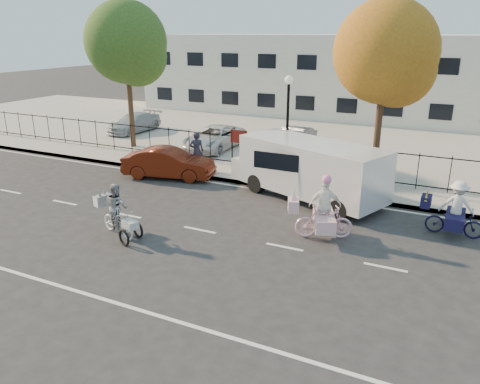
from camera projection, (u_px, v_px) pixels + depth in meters
The scene contains 20 objects.
ground at pixel (200, 230), 15.51m from camera, with size 120.00×120.00×0.00m, color #333334.
road_markings at pixel (200, 230), 15.51m from camera, with size 60.00×9.52×0.01m, color silver, non-canonical shape.
curb at pixel (260, 185), 19.78m from camera, with size 60.00×0.10×0.15m, color #A8A399.
sidewalk at pixel (270, 178), 20.68m from camera, with size 60.00×2.20×0.15m, color #A8A399.
parking_lot at pixel (325, 139), 28.26m from camera, with size 60.00×15.60×0.15m, color #A8A399.
iron_fence at pixel (279, 155), 21.35m from camera, with size 58.00×0.06×1.50m, color black, non-canonical shape.
building at pixel (364, 76), 35.82m from camera, with size 34.00×10.00×6.00m, color silver.
lamppost at pixel (288, 108), 20.08m from camera, with size 0.36×0.36×4.33m.
street_sign at pixel (239, 142), 21.60m from camera, with size 0.85×0.06×1.80m.
zebra_trike at pixel (118, 216), 14.92m from camera, with size 2.03×1.30×1.75m.
unicorn_bike at pixel (323, 215), 14.68m from camera, with size 2.11×1.54×2.09m.
bull_bike at pixel (455, 214), 14.89m from camera, with size 1.96×1.34×1.84m.
white_van at pixel (308, 168), 18.01m from camera, with size 6.92×4.12×2.26m.
red_sedan at pixel (169, 163), 20.85m from camera, with size 1.42×4.07×1.34m, color #551809.
pedestrian at pixel (197, 151), 21.41m from camera, with size 0.65×0.43×1.79m, color black.
lot_car_a at pixel (134, 123), 29.72m from camera, with size 1.63×4.01×1.17m, color #B4B7BC.
lot_car_b at pixel (214, 138), 25.33m from camera, with size 2.06×4.48×1.24m, color silver.
lot_car_c at pixel (293, 140), 24.80m from camera, with size 1.33×3.81×1.26m, color #53555B.
tree_west at pixel (129, 46), 24.42m from camera, with size 4.28×4.28×7.85m.
tree_mid at pixel (389, 57), 18.48m from camera, with size 4.11×4.11×7.54m.
Camera 1 is at (7.39, -12.25, 6.25)m, focal length 35.00 mm.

